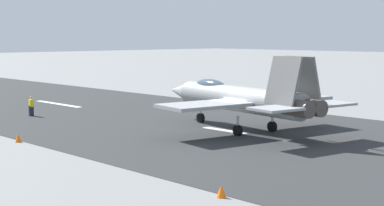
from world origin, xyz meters
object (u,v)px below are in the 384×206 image
(fighter_jet, at_px, (239,98))
(marker_cone_near, at_px, (221,191))
(crew_person, at_px, (31,106))
(marker_cone_mid, at_px, (18,138))

(fighter_jet, height_order, marker_cone_near, fighter_jet)
(fighter_jet, height_order, crew_person, fighter_jet)
(crew_person, height_order, marker_cone_mid, crew_person)
(fighter_jet, relative_size, marker_cone_mid, 31.56)
(fighter_jet, xyz_separation_m, marker_cone_near, (-11.83, 14.08, -2.13))
(marker_cone_near, bearing_deg, crew_person, -13.08)
(marker_cone_near, relative_size, marker_cone_mid, 1.00)
(fighter_jet, xyz_separation_m, crew_person, (17.61, 7.24, -1.53))
(marker_cone_near, distance_m, marker_cone_mid, 18.45)
(fighter_jet, height_order, marker_cone_mid, fighter_jet)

